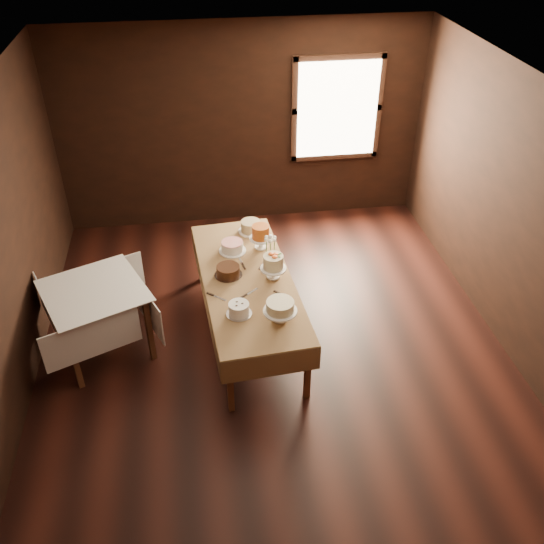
{
  "coord_description": "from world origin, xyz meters",
  "views": [
    {
      "loc": [
        -0.7,
        -4.58,
        4.39
      ],
      "look_at": [
        0.0,
        0.2,
        0.95
      ],
      "focal_mm": 38.5,
      "sensor_mm": 36.0,
      "label": 1
    }
  ],
  "objects_px": {
    "cake_flowers": "(273,268)",
    "cake_cream": "(280,311)",
    "cake_speckled": "(251,227)",
    "cake_server_a": "(252,291)",
    "display_table": "(247,282)",
    "cake_server_e": "(220,298)",
    "side_table": "(95,298)",
    "flower_vase": "(270,258)",
    "cake_server_c": "(241,261)",
    "cake_chocolate": "(228,271)",
    "cake_swirl": "(239,309)",
    "cake_server_b": "(287,297)",
    "cake_lattice": "(232,247)",
    "cake_server_d": "(264,261)",
    "cake_caramel": "(261,238)"
  },
  "relations": [
    {
      "from": "cake_flowers",
      "to": "cake_server_e",
      "type": "relative_size",
      "value": 1.26
    },
    {
      "from": "display_table",
      "to": "flower_vase",
      "type": "relative_size",
      "value": 18.73
    },
    {
      "from": "cake_swirl",
      "to": "cake_server_e",
      "type": "distance_m",
      "value": 0.33
    },
    {
      "from": "cake_speckled",
      "to": "side_table",
      "type": "bearing_deg",
      "value": -149.24
    },
    {
      "from": "side_table",
      "to": "cake_lattice",
      "type": "relative_size",
      "value": 3.77
    },
    {
      "from": "cake_swirl",
      "to": "cake_server_b",
      "type": "distance_m",
      "value": 0.55
    },
    {
      "from": "cake_server_a",
      "to": "cake_server_c",
      "type": "xyz_separation_m",
      "value": [
        -0.06,
        0.57,
        0.0
      ]
    },
    {
      "from": "cake_chocolate",
      "to": "cake_server_b",
      "type": "relative_size",
      "value": 1.28
    },
    {
      "from": "cake_cream",
      "to": "cake_chocolate",
      "type": "bearing_deg",
      "value": 118.36
    },
    {
      "from": "cake_lattice",
      "to": "cake_server_a",
      "type": "height_order",
      "value": "cake_lattice"
    },
    {
      "from": "cake_lattice",
      "to": "cake_cream",
      "type": "xyz_separation_m",
      "value": [
        0.35,
        -1.27,
        0.05
      ]
    },
    {
      "from": "cake_speckled",
      "to": "cake_lattice",
      "type": "bearing_deg",
      "value": -122.87
    },
    {
      "from": "side_table",
      "to": "cake_cream",
      "type": "bearing_deg",
      "value": -19.42
    },
    {
      "from": "cake_flowers",
      "to": "cake_server_c",
      "type": "bearing_deg",
      "value": 132.22
    },
    {
      "from": "cake_server_c",
      "to": "cake_server_d",
      "type": "bearing_deg",
      "value": -108.74
    },
    {
      "from": "cake_flowers",
      "to": "cake_cream",
      "type": "relative_size",
      "value": 0.8
    },
    {
      "from": "cake_speckled",
      "to": "cake_caramel",
      "type": "xyz_separation_m",
      "value": [
        0.07,
        -0.37,
        0.06
      ]
    },
    {
      "from": "cake_server_a",
      "to": "cake_lattice",
      "type": "bearing_deg",
      "value": 63.05
    },
    {
      "from": "cake_speckled",
      "to": "cake_flowers",
      "type": "xyz_separation_m",
      "value": [
        0.13,
        -0.96,
        0.06
      ]
    },
    {
      "from": "cake_chocolate",
      "to": "cake_swirl",
      "type": "relative_size",
      "value": 1.12
    },
    {
      "from": "side_table",
      "to": "cake_server_a",
      "type": "relative_size",
      "value": 5.28
    },
    {
      "from": "display_table",
      "to": "cake_lattice",
      "type": "xyz_separation_m",
      "value": [
        -0.11,
        0.54,
        0.11
      ]
    },
    {
      "from": "side_table",
      "to": "cake_swirl",
      "type": "height_order",
      "value": "cake_swirl"
    },
    {
      "from": "cake_speckled",
      "to": "cake_cream",
      "type": "relative_size",
      "value": 0.78
    },
    {
      "from": "cake_cream",
      "to": "cake_server_c",
      "type": "distance_m",
      "value": 1.09
    },
    {
      "from": "cake_flowers",
      "to": "cake_cream",
      "type": "bearing_deg",
      "value": -93.11
    },
    {
      "from": "display_table",
      "to": "cake_cream",
      "type": "bearing_deg",
      "value": -71.67
    },
    {
      "from": "cake_server_c",
      "to": "cake_chocolate",
      "type": "bearing_deg",
      "value": 137.17
    },
    {
      "from": "side_table",
      "to": "cake_server_d",
      "type": "relative_size",
      "value": 5.28
    },
    {
      "from": "cake_speckled",
      "to": "cake_flowers",
      "type": "height_order",
      "value": "cake_flowers"
    },
    {
      "from": "cake_lattice",
      "to": "cake_server_c",
      "type": "bearing_deg",
      "value": -71.4
    },
    {
      "from": "side_table",
      "to": "cake_swirl",
      "type": "xyz_separation_m",
      "value": [
        1.43,
        -0.5,
        0.08
      ]
    },
    {
      "from": "cake_server_a",
      "to": "cake_server_d",
      "type": "xyz_separation_m",
      "value": [
        0.2,
        0.53,
        0.0
      ]
    },
    {
      "from": "cake_lattice",
      "to": "cake_cream",
      "type": "bearing_deg",
      "value": -74.72
    },
    {
      "from": "cake_swirl",
      "to": "cake_server_d",
      "type": "xyz_separation_m",
      "value": [
        0.37,
        0.87,
        -0.06
      ]
    },
    {
      "from": "cake_caramel",
      "to": "cake_server_d",
      "type": "xyz_separation_m",
      "value": [
        0.0,
        -0.29,
        -0.12
      ]
    },
    {
      "from": "display_table",
      "to": "cake_caramel",
      "type": "relative_size",
      "value": 8.15
    },
    {
      "from": "cake_cream",
      "to": "cake_speckled",
      "type": "bearing_deg",
      "value": 93.14
    },
    {
      "from": "cake_flowers",
      "to": "cake_server_a",
      "type": "bearing_deg",
      "value": -138.73
    },
    {
      "from": "cake_caramel",
      "to": "cake_server_a",
      "type": "relative_size",
      "value": 1.25
    },
    {
      "from": "side_table",
      "to": "flower_vase",
      "type": "height_order",
      "value": "flower_vase"
    },
    {
      "from": "cake_caramel",
      "to": "cake_cream",
      "type": "distance_m",
      "value": 1.3
    },
    {
      "from": "cake_chocolate",
      "to": "flower_vase",
      "type": "xyz_separation_m",
      "value": [
        0.48,
        0.18,
        0.01
      ]
    },
    {
      "from": "side_table",
      "to": "cake_server_e",
      "type": "distance_m",
      "value": 1.28
    },
    {
      "from": "cake_server_b",
      "to": "side_table",
      "type": "bearing_deg",
      "value": -142.03
    },
    {
      "from": "cake_server_b",
      "to": "cake_server_d",
      "type": "height_order",
      "value": "same"
    },
    {
      "from": "side_table",
      "to": "cake_server_a",
      "type": "bearing_deg",
      "value": -5.55
    },
    {
      "from": "cake_caramel",
      "to": "cake_swirl",
      "type": "bearing_deg",
      "value": -107.56
    },
    {
      "from": "cake_caramel",
      "to": "flower_vase",
      "type": "height_order",
      "value": "cake_caramel"
    },
    {
      "from": "cake_swirl",
      "to": "cake_server_a",
      "type": "distance_m",
      "value": 0.39
    }
  ]
}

